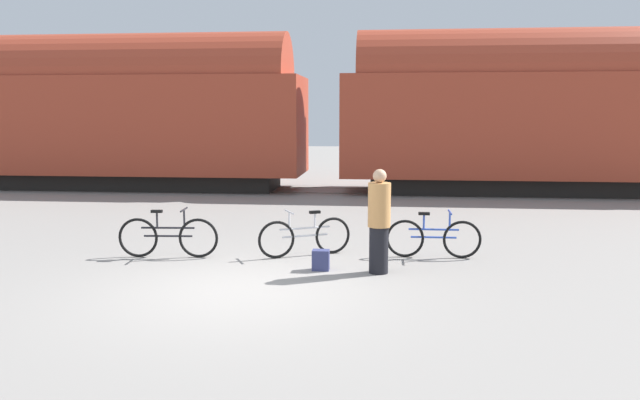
{
  "coord_description": "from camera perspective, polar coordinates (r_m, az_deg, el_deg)",
  "views": [
    {
      "loc": [
        2.08,
        -8.77,
        2.58
      ],
      "look_at": [
        0.98,
        1.78,
        1.1
      ],
      "focal_mm": 35.0,
      "sensor_mm": 36.0,
      "label": 1
    }
  ],
  "objects": [
    {
      "name": "bicycle_black",
      "position": [
        11.54,
        -13.71,
        -3.28
      ],
      "size": [
        1.81,
        0.46,
        0.89
      ],
      "color": "black",
      "rests_on": "ground_plane"
    },
    {
      "name": "backpack",
      "position": [
        10.36,
        0.07,
        -5.51
      ],
      "size": [
        0.28,
        0.2,
        0.34
      ],
      "color": "navy",
      "rests_on": "ground_plane"
    },
    {
      "name": "bicycle_blue",
      "position": [
        11.37,
        10.34,
        -3.43
      ],
      "size": [
        1.7,
        0.46,
        0.85
      ],
      "color": "black",
      "rests_on": "ground_plane"
    },
    {
      "name": "freight_train",
      "position": [
        20.82,
        0.25,
        8.36
      ],
      "size": [
        25.49,
        3.06,
        5.24
      ],
      "color": "black",
      "rests_on": "ground_plane"
    },
    {
      "name": "ground_plane",
      "position": [
        9.38,
        -7.16,
        -8.1
      ],
      "size": [
        80.0,
        80.0,
        0.0
      ],
      "primitive_type": "plane",
      "color": "gray"
    },
    {
      "name": "person_in_tan",
      "position": [
        10.09,
        5.42,
        -1.99
      ],
      "size": [
        0.37,
        0.37,
        1.7
      ],
      "rotation": [
        0.0,
        0.0,
        4.48
      ],
      "color": "black",
      "rests_on": "ground_plane"
    },
    {
      "name": "bicycle_silver",
      "position": [
        11.33,
        -1.38,
        -3.35
      ],
      "size": [
        1.6,
        0.84,
        0.85
      ],
      "color": "black",
      "rests_on": "ground_plane"
    },
    {
      "name": "rail_far",
      "position": [
        21.69,
        0.43,
        1.13
      ],
      "size": [
        37.49,
        0.07,
        0.01
      ],
      "primitive_type": "cube",
      "color": "#4C4238",
      "rests_on": "ground_plane"
    },
    {
      "name": "rail_near",
      "position": [
        20.27,
        0.04,
        0.65
      ],
      "size": [
        37.49,
        0.07,
        0.01
      ],
      "primitive_type": "cube",
      "color": "#4C4238",
      "rests_on": "ground_plane"
    }
  ]
}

